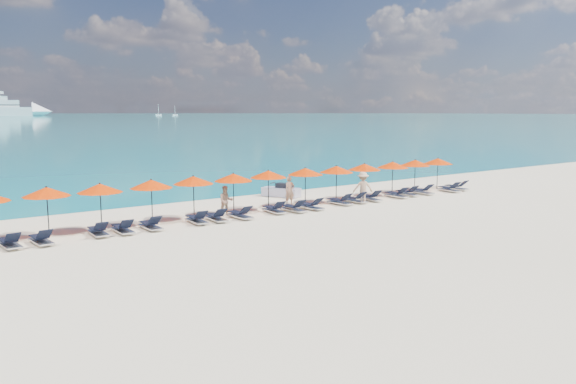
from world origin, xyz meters
TOP-DOWN VIEW (x-y plane):
  - ground at (0.00, 0.00)m, footprint 1400.00×1400.00m
  - sailboat_near at (212.35, 531.79)m, footprint 6.36×2.12m
  - sailboat_far at (219.60, 507.25)m, footprint 5.50×1.83m
  - jetski at (3.17, 8.18)m, footprint 1.97×2.64m
  - beachgoer_a at (1.70, 5.21)m, footprint 0.66×0.46m
  - beachgoer_b at (-3.08, 4.38)m, footprint 0.88×0.66m
  - beachgoer_c at (5.87, 3.36)m, footprint 1.34×1.12m
  - umbrella_1 at (-11.95, 4.74)m, footprint 2.10×2.10m
  - umbrella_2 at (-9.65, 4.56)m, footprint 2.10×2.10m
  - umbrella_3 at (-7.13, 4.59)m, footprint 2.10×2.10m
  - umbrella_4 at (-4.78, 4.77)m, footprint 2.10×2.10m
  - umbrella_5 at (-2.47, 4.63)m, footprint 2.10×2.10m
  - umbrella_6 at (-0.09, 4.79)m, footprint 2.10×2.10m
  - umbrella_7 at (2.48, 4.72)m, footprint 2.10×2.10m
  - umbrella_8 at (4.80, 4.60)m, footprint 2.10×2.10m
  - umbrella_9 at (7.20, 4.67)m, footprint 2.10×2.10m
  - umbrella_10 at (9.68, 4.59)m, footprint 2.10×2.10m
  - umbrella_11 at (12.00, 4.71)m, footprint 2.10×2.10m
  - umbrella_12 at (14.28, 4.64)m, footprint 2.10×2.10m
  - lounger_1 at (-13.80, 3.34)m, footprint 0.77×1.75m
  - lounger_2 at (-12.61, 3.25)m, footprint 0.76×1.75m
  - lounger_3 at (-10.15, 3.49)m, footprint 0.67×1.72m
  - lounger_4 at (-9.06, 3.37)m, footprint 0.63×1.70m
  - lounger_5 at (-7.72, 3.40)m, footprint 0.64×1.71m
  - lounger_6 at (-5.29, 3.41)m, footprint 0.72×1.73m
  - lounger_7 at (-4.22, 3.38)m, footprint 0.74×1.74m
  - lounger_8 at (-2.87, 3.28)m, footprint 0.72×1.73m
  - lounger_9 at (-0.55, 3.53)m, footprint 0.73×1.74m
  - lounger_10 at (0.55, 3.25)m, footprint 0.73×1.74m
  - lounger_11 at (1.78, 3.25)m, footprint 0.76×1.75m
  - lounger_12 at (4.18, 3.54)m, footprint 0.74×1.74m
  - lounger_13 at (5.39, 3.57)m, footprint 0.73×1.74m
  - lounger_14 at (6.68, 3.53)m, footprint 0.78×1.75m
  - lounger_15 at (8.96, 3.49)m, footprint 0.64×1.71m
  - lounger_16 at (10.10, 3.63)m, footprint 0.69×1.73m
  - lounger_17 at (11.48, 3.56)m, footprint 0.64×1.71m
  - lounger_18 at (13.89, 3.24)m, footprint 0.78×1.75m
  - lounger_19 at (14.98, 3.47)m, footprint 0.75×1.74m

SIDE VIEW (x-z plane):
  - ground at x=0.00m, z-range 0.00..0.00m
  - lounger_1 at x=-13.80m, z-range -0.09..0.56m
  - lounger_2 at x=-12.61m, z-range -0.09..0.56m
  - lounger_3 at x=-10.15m, z-range -0.09..0.56m
  - lounger_4 at x=-9.06m, z-range -0.09..0.56m
  - lounger_5 at x=-7.72m, z-range -0.09..0.56m
  - lounger_6 at x=-5.29m, z-range -0.09..0.56m
  - lounger_7 at x=-4.22m, z-range -0.09..0.56m
  - lounger_8 at x=-2.87m, z-range -0.09..0.56m
  - lounger_9 at x=-0.55m, z-range -0.09..0.56m
  - lounger_10 at x=0.55m, z-range -0.09..0.56m
  - lounger_11 at x=1.78m, z-range -0.09..0.56m
  - lounger_12 at x=4.18m, z-range -0.09..0.56m
  - lounger_13 at x=5.39m, z-range -0.09..0.56m
  - lounger_14 at x=6.68m, z-range -0.09..0.56m
  - lounger_15 at x=8.96m, z-range -0.09..0.56m
  - lounger_16 at x=10.10m, z-range -0.09..0.56m
  - lounger_17 at x=11.48m, z-range -0.09..0.56m
  - lounger_18 at x=13.89m, z-range -0.09..0.56m
  - lounger_19 at x=14.98m, z-range -0.09..0.56m
  - jetski at x=3.17m, z-range -0.08..0.81m
  - beachgoer_b at x=-3.08m, z-range 0.00..1.62m
  - beachgoer_a at x=1.70m, z-range 0.00..1.73m
  - beachgoer_c at x=5.87m, z-range 0.00..1.89m
  - sailboat_far at x=219.60m, z-range -4.00..6.07m
  - sailboat_near at x=212.35m, z-range -4.63..7.02m
  - umbrella_1 at x=-11.95m, z-range 0.88..3.16m
  - umbrella_2 at x=-9.65m, z-range 0.88..3.16m
  - umbrella_3 at x=-7.13m, z-range 0.88..3.16m
  - umbrella_4 at x=-4.78m, z-range 0.88..3.16m
  - umbrella_5 at x=-2.47m, z-range 0.88..3.16m
  - umbrella_6 at x=-0.09m, z-range 0.88..3.16m
  - umbrella_7 at x=2.48m, z-range 0.88..3.16m
  - umbrella_8 at x=4.80m, z-range 0.88..3.16m
  - umbrella_9 at x=7.20m, z-range 0.88..3.16m
  - umbrella_10 at x=9.68m, z-range 0.88..3.16m
  - umbrella_11 at x=12.00m, z-range 0.88..3.16m
  - umbrella_12 at x=14.28m, z-range 0.88..3.16m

